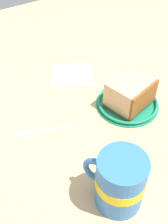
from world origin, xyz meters
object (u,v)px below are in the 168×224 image
tea_mug (120,181)px  teaspoon (33,131)px  small_plate (128,103)px  cake_slice (130,93)px  folded_napkin (72,74)px

tea_mug → teaspoon: 23.04cm
small_plate → teaspoon: bearing=-9.4°
teaspoon → cake_slice: bearing=170.0°
tea_mug → cake_slice: bearing=-131.8°
cake_slice → teaspoon: bearing=-10.0°
teaspoon → folded_napkin: (-16.42, -12.63, -0.05)cm
small_plate → folded_napkin: size_ratio=1.33×
cake_slice → folded_napkin: size_ratio=1.01×
small_plate → teaspoon: (21.87, -3.61, -0.29)cm
small_plate → tea_mug: bearing=48.7°
teaspoon → folded_napkin: 20.71cm
folded_napkin → tea_mug: bearing=73.2°
teaspoon → folded_napkin: bearing=-142.4°
small_plate → folded_napkin: bearing=-71.4°
tea_mug → teaspoon: size_ratio=0.86×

